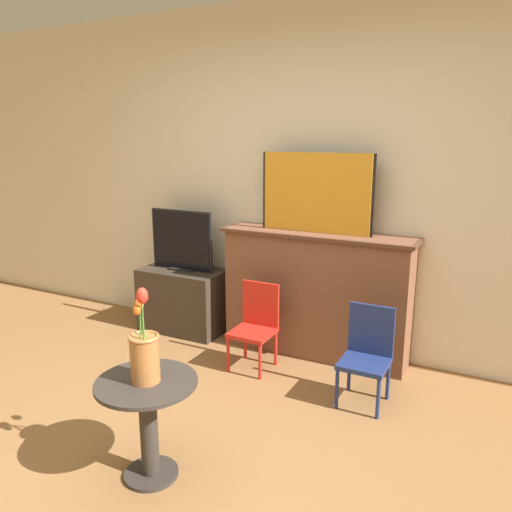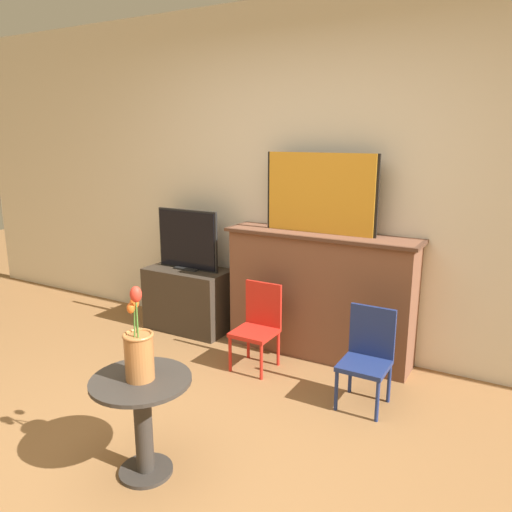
# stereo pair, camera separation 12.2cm
# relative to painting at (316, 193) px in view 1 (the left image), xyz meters

# --- Properties ---
(ground_plane) EXTENTS (14.00, 14.00, 0.00)m
(ground_plane) POSITION_rel_painting_xyz_m (-0.10, -1.95, -1.27)
(ground_plane) COLOR olive
(wall_back) EXTENTS (8.00, 0.06, 2.70)m
(wall_back) POSITION_rel_painting_xyz_m (-0.10, 0.18, 0.08)
(wall_back) COLOR beige
(wall_back) RESTS_ON ground
(fireplace_mantel) EXTENTS (1.50, 0.35, 0.98)m
(fireplace_mantel) POSITION_rel_painting_xyz_m (0.02, -0.01, -0.77)
(fireplace_mantel) COLOR brown
(fireplace_mantel) RESTS_ON ground
(painting) EXTENTS (0.87, 0.03, 0.59)m
(painting) POSITION_rel_painting_xyz_m (0.00, 0.00, 0.00)
(painting) COLOR black
(painting) RESTS_ON fireplace_mantel
(tv_stand) EXTENTS (0.74, 0.41, 0.55)m
(tv_stand) POSITION_rel_painting_xyz_m (-1.19, -0.07, -1.00)
(tv_stand) COLOR #382D23
(tv_stand) RESTS_ON ground
(tv_monitor) EXTENTS (0.60, 0.12, 0.52)m
(tv_monitor) POSITION_rel_painting_xyz_m (-1.19, -0.07, -0.47)
(tv_monitor) COLOR black
(tv_monitor) RESTS_ON tv_stand
(chair_red) EXTENTS (0.30, 0.30, 0.63)m
(chair_red) POSITION_rel_painting_xyz_m (-0.29, -0.41, -0.93)
(chair_red) COLOR red
(chair_red) RESTS_ON ground
(chair_blue) EXTENTS (0.30, 0.30, 0.63)m
(chair_blue) POSITION_rel_painting_xyz_m (0.58, -0.54, -0.93)
(chair_blue) COLOR navy
(chair_blue) RESTS_ON ground
(side_table) EXTENTS (0.50, 0.50, 0.53)m
(side_table) POSITION_rel_painting_xyz_m (-0.19, -1.78, -0.93)
(side_table) COLOR #332D28
(side_table) RESTS_ON ground
(vase_tulips) EXTENTS (0.17, 0.16, 0.49)m
(vase_tulips) POSITION_rel_painting_xyz_m (-0.19, -1.78, -0.60)
(vase_tulips) COLOR #AD6B38
(vase_tulips) RESTS_ON side_table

